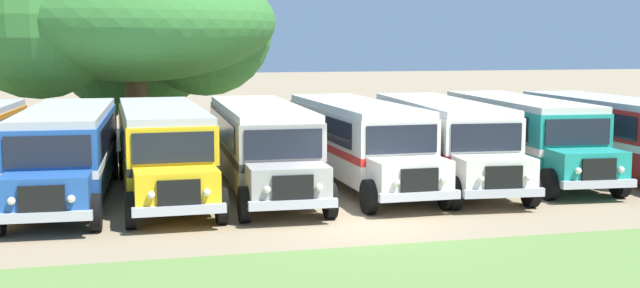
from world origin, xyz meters
TOP-DOWN VIEW (x-y plane):
  - ground_plane at (0.00, 0.00)m, footprint 220.00×220.00m
  - parked_bus_slot_1 at (-7.93, 5.82)m, footprint 3.15×10.90m
  - parked_bus_slot_2 at (-4.98, 5.84)m, footprint 2.82×10.86m
  - parked_bus_slot_3 at (-1.75, 5.84)m, footprint 2.94×10.87m
  - parked_bus_slot_4 at (1.67, 6.11)m, footprint 2.82×10.86m
  - parked_bus_slot_5 at (4.72, 5.93)m, footprint 3.45×10.96m
  - parked_bus_slot_6 at (8.14, 6.58)m, footprint 3.35×10.94m
  - parked_bus_slot_7 at (11.48, 5.80)m, footprint 2.95×10.87m
  - broad_shade_tree at (-5.78, 17.23)m, footprint 13.65×13.91m

SIDE VIEW (x-z plane):
  - ground_plane at x=0.00m, z-range 0.00..0.00m
  - parked_bus_slot_1 at x=-7.93m, z-range 0.17..2.99m
  - parked_bus_slot_2 at x=-4.98m, z-range 0.17..2.99m
  - parked_bus_slot_3 at x=-1.75m, z-range 0.17..2.99m
  - parked_bus_slot_4 at x=1.67m, z-range 0.17..2.99m
  - parked_bus_slot_5 at x=4.72m, z-range 0.17..2.99m
  - parked_bus_slot_6 at x=8.14m, z-range 0.17..2.99m
  - parked_bus_slot_7 at x=11.48m, z-range 0.17..2.99m
  - broad_shade_tree at x=-5.78m, z-range 0.93..10.27m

